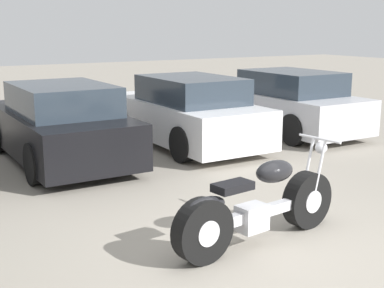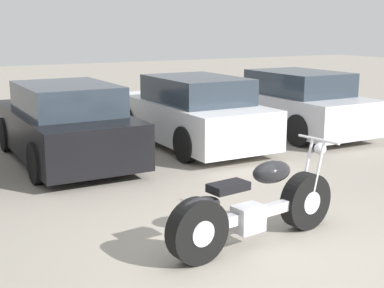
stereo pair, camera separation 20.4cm
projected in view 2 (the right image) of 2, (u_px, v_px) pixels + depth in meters
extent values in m
plane|color=gray|center=(275.00, 250.00, 5.93)|extent=(60.00, 60.00, 0.00)
cylinder|color=black|center=(306.00, 201.00, 6.51)|extent=(0.72, 0.29, 0.70)
cylinder|color=silver|center=(306.00, 201.00, 6.51)|extent=(0.30, 0.25, 0.28)
cylinder|color=black|center=(197.00, 231.00, 5.55)|extent=(0.72, 0.29, 0.70)
cylinder|color=silver|center=(197.00, 231.00, 5.55)|extent=(0.30, 0.25, 0.28)
cube|color=silver|center=(256.00, 213.00, 6.03)|extent=(1.26, 0.27, 0.12)
cube|color=silver|center=(248.00, 218.00, 5.97)|extent=(0.37, 0.28, 0.30)
ellipsoid|color=black|center=(272.00, 172.00, 6.06)|extent=(0.55, 0.36, 0.25)
cube|color=black|center=(228.00, 187.00, 5.71)|extent=(0.47, 0.29, 0.09)
ellipsoid|color=black|center=(201.00, 206.00, 5.53)|extent=(0.50, 0.26, 0.20)
cylinder|color=silver|center=(318.00, 172.00, 6.41)|extent=(0.22, 0.06, 0.75)
cylinder|color=silver|center=(306.00, 169.00, 6.55)|extent=(0.22, 0.06, 0.75)
cylinder|color=silver|center=(319.00, 139.00, 6.45)|extent=(0.11, 0.62, 0.03)
sphere|color=silver|center=(320.00, 149.00, 6.50)|extent=(0.15, 0.15, 0.15)
cylinder|color=silver|center=(224.00, 228.00, 5.97)|extent=(1.26, 0.24, 0.08)
cube|color=black|center=(64.00, 131.00, 9.80)|extent=(1.73, 4.12, 0.76)
cube|color=#28333D|center=(66.00, 98.00, 9.46)|extent=(1.52, 2.14, 0.51)
cylinder|color=black|center=(7.00, 134.00, 10.56)|extent=(0.20, 0.67, 0.67)
cylinder|color=black|center=(85.00, 127.00, 11.32)|extent=(0.20, 0.67, 0.67)
cylinder|color=black|center=(38.00, 163.00, 8.38)|extent=(0.20, 0.67, 0.67)
cylinder|color=black|center=(132.00, 151.00, 9.14)|extent=(0.20, 0.67, 0.67)
cube|color=white|center=(191.00, 119.00, 11.10)|extent=(1.73, 4.12, 0.76)
cube|color=#28333D|center=(196.00, 90.00, 10.75)|extent=(1.52, 2.14, 0.51)
cylinder|color=black|center=(131.00, 122.00, 11.85)|extent=(0.20, 0.67, 0.67)
cylinder|color=black|center=(194.00, 117.00, 12.62)|extent=(0.20, 0.67, 0.67)
cylinder|color=black|center=(186.00, 144.00, 9.67)|extent=(0.20, 0.67, 0.67)
cylinder|color=black|center=(258.00, 136.00, 10.44)|extent=(0.20, 0.67, 0.67)
cube|color=#BCBCC1|center=(291.00, 109.00, 12.39)|extent=(1.73, 4.12, 0.76)
cube|color=#28333D|center=(299.00, 83.00, 12.04)|extent=(1.52, 2.14, 0.51)
cylinder|color=black|center=(231.00, 113.00, 13.14)|extent=(0.20, 0.67, 0.67)
cylinder|color=black|center=(283.00, 108.00, 13.90)|extent=(0.20, 0.67, 0.67)
cylinder|color=black|center=(299.00, 130.00, 10.96)|extent=(0.20, 0.67, 0.67)
cylinder|color=black|center=(356.00, 124.00, 11.72)|extent=(0.20, 0.67, 0.67)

